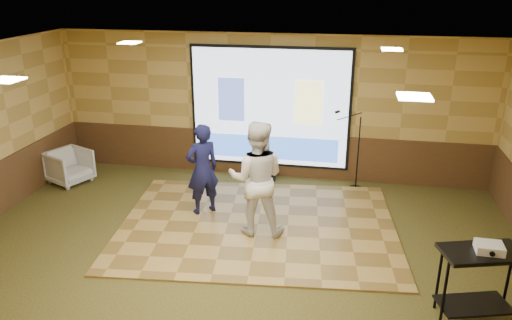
% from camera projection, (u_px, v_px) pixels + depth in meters
% --- Properties ---
extents(ground, '(9.00, 9.00, 0.00)m').
position_uv_depth(ground, '(233.00, 259.00, 7.60)').
color(ground, '#283216').
rests_on(ground, ground).
extents(room_shell, '(9.04, 7.04, 3.02)m').
position_uv_depth(room_shell, '(230.00, 128.00, 6.87)').
color(room_shell, tan).
rests_on(room_shell, ground).
extents(wainscot_back, '(9.00, 0.04, 0.95)m').
position_uv_depth(wainscot_back, '(270.00, 154.00, 10.64)').
color(wainscot_back, '#4A2D18').
rests_on(wainscot_back, ground).
extents(projector_screen, '(3.32, 0.06, 2.52)m').
position_uv_depth(projector_screen, '(270.00, 109.00, 10.25)').
color(projector_screen, black).
rests_on(projector_screen, room_shell).
extents(downlight_nw, '(0.32, 0.32, 0.02)m').
position_uv_depth(downlight_nw, '(130.00, 43.00, 8.60)').
color(downlight_nw, '#FFECBF').
rests_on(downlight_nw, room_shell).
extents(downlight_ne, '(0.32, 0.32, 0.02)m').
position_uv_depth(downlight_ne, '(392.00, 49.00, 7.84)').
color(downlight_ne, '#FFECBF').
rests_on(downlight_ne, room_shell).
extents(downlight_sw, '(0.32, 0.32, 0.02)m').
position_uv_depth(downlight_sw, '(6.00, 80.00, 5.56)').
color(downlight_sw, '#FFECBF').
rests_on(downlight_sw, room_shell).
extents(downlight_se, '(0.32, 0.32, 0.02)m').
position_uv_depth(downlight_se, '(414.00, 97.00, 4.80)').
color(downlight_se, '#FFECBF').
rests_on(downlight_se, room_shell).
extents(dance_floor, '(5.01, 4.01, 0.03)m').
position_uv_depth(dance_floor, '(258.00, 225.00, 8.60)').
color(dance_floor, '#A5803C').
rests_on(dance_floor, ground).
extents(player_left, '(0.72, 0.69, 1.65)m').
position_uv_depth(player_left, '(202.00, 169.00, 8.77)').
color(player_left, '#13143C').
rests_on(player_left, dance_floor).
extents(player_right, '(1.00, 0.81, 1.92)m').
position_uv_depth(player_right, '(257.00, 178.00, 8.03)').
color(player_right, silver).
rests_on(player_right, dance_floor).
extents(av_table, '(0.96, 0.51, 1.01)m').
position_uv_depth(av_table, '(479.00, 272.00, 5.99)').
color(av_table, black).
rests_on(av_table, ground).
extents(projector, '(0.32, 0.27, 0.10)m').
position_uv_depth(projector, '(489.00, 248.00, 5.85)').
color(projector, white).
rests_on(projector, av_table).
extents(mic_stand, '(0.64, 0.26, 1.62)m').
position_uv_depth(mic_stand, '(354.00, 165.00, 9.96)').
color(mic_stand, black).
rests_on(mic_stand, ground).
extents(banquet_chair, '(1.01, 0.99, 0.70)m').
position_uv_depth(banquet_chair, '(69.00, 167.00, 10.30)').
color(banquet_chair, gray).
rests_on(banquet_chair, ground).
extents(duffel_bag, '(0.49, 0.35, 0.29)m').
position_uv_depth(duffel_bag, '(265.00, 172.00, 10.55)').
color(duffel_bag, black).
rests_on(duffel_bag, ground).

